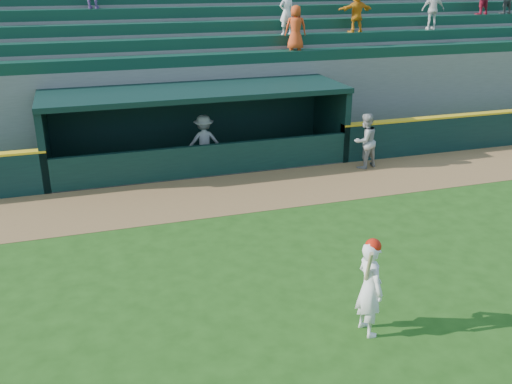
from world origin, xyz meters
TOP-DOWN VIEW (x-y plane):
  - ground at (0.00, 0.00)m, footprint 120.00×120.00m
  - warning_track at (0.00, 4.90)m, footprint 40.00×3.00m
  - dugout_player_front at (4.94, 5.83)m, footprint 1.00×0.88m
  - dugout_player_inside at (0.13, 7.42)m, footprint 1.13×0.70m
  - dugout at (0.00, 8.00)m, footprint 9.40×2.80m
  - stands at (0.00, 12.56)m, footprint 34.50×6.25m
  - batter_at_plate at (0.81, -2.17)m, footprint 0.54×0.79m

SIDE VIEW (x-z plane):
  - ground at x=0.00m, z-range 0.00..0.00m
  - warning_track at x=0.00m, z-range 0.00..0.01m
  - dugout_player_inside at x=0.13m, z-range 0.00..1.69m
  - dugout_player_front at x=4.94m, z-range 0.00..1.74m
  - batter_at_plate at x=0.81m, z-range 0.00..1.79m
  - dugout at x=0.00m, z-range 0.13..2.59m
  - stands at x=0.00m, z-range -0.89..5.68m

